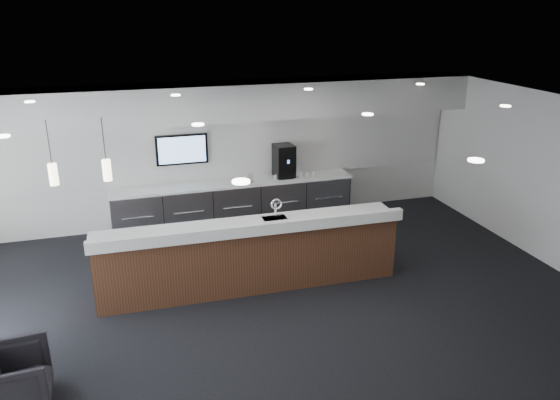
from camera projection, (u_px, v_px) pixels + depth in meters
name	position (u px, v px, depth m)	size (l,w,h in m)	color
ground	(286.00, 311.00, 8.37)	(10.00, 10.00, 0.00)	black
ceiling	(287.00, 117.00, 7.35)	(10.00, 8.00, 0.02)	black
back_wall	(230.00, 152.00, 11.46)	(10.00, 0.02, 3.00)	silver
soffit_bulkhead	(232.00, 101.00, 10.67)	(10.00, 0.90, 0.70)	silver
alcove_panel	(230.00, 148.00, 11.40)	(9.80, 0.06, 1.40)	silver
back_credenza	(235.00, 203.00, 11.49)	(5.06, 0.66, 0.95)	gray
wall_tv	(182.00, 149.00, 11.06)	(1.05, 0.08, 0.62)	black
pendant_left	(107.00, 169.00, 7.68)	(0.12, 0.12, 0.30)	#F9ECC2
pendant_right	(54.00, 173.00, 7.49)	(0.12, 0.12, 0.30)	#F9ECC2
ceiling_can_lights	(287.00, 119.00, 7.36)	(7.00, 5.00, 0.02)	white
service_counter	(250.00, 255.00, 8.91)	(4.98, 0.90, 1.49)	#472717
coffee_machine	(284.00, 161.00, 11.57)	(0.42, 0.54, 0.69)	black
info_sign_left	(250.00, 178.00, 11.27)	(0.15, 0.02, 0.20)	silver
info_sign_right	(295.00, 171.00, 11.57)	(0.20, 0.02, 0.27)	silver
armchair	(13.00, 381.00, 6.24)	(0.80, 0.82, 0.75)	black
cup_0	(313.00, 174.00, 11.73)	(0.09, 0.09, 0.08)	white
cup_1	(307.00, 174.00, 11.69)	(0.09, 0.09, 0.08)	white
cup_2	(301.00, 175.00, 11.65)	(0.09, 0.09, 0.08)	white
cup_3	(295.00, 175.00, 11.61)	(0.09, 0.09, 0.08)	white
cup_4	(288.00, 176.00, 11.57)	(0.09, 0.09, 0.08)	white
cup_5	(282.00, 176.00, 11.54)	(0.09, 0.09, 0.08)	white
cup_6	(276.00, 177.00, 11.50)	(0.09, 0.09, 0.08)	white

